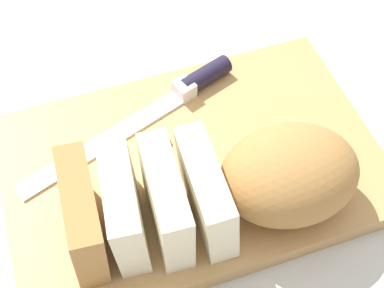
# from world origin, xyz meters

# --- Properties ---
(ground_plane) EXTENTS (3.00, 3.00, 0.00)m
(ground_plane) POSITION_xyz_m (0.00, 0.00, 0.00)
(ground_plane) COLOR beige
(cutting_board) EXTENTS (0.40, 0.27, 0.02)m
(cutting_board) POSITION_xyz_m (0.00, 0.00, 0.01)
(cutting_board) COLOR tan
(cutting_board) RESTS_ON ground_plane
(bread_loaf) EXTENTS (0.29, 0.14, 0.09)m
(bread_loaf) POSITION_xyz_m (-0.01, 0.07, 0.07)
(bread_loaf) COLOR #A8753D
(bread_loaf) RESTS_ON cutting_board
(bread_knife) EXTENTS (0.27, 0.10, 0.02)m
(bread_knife) POSITION_xyz_m (-0.02, -0.09, 0.03)
(bread_knife) COLOR silver
(bread_knife) RESTS_ON cutting_board
(crumb_near_knife) EXTENTS (0.01, 0.01, 0.01)m
(crumb_near_knife) POSITION_xyz_m (0.04, -0.00, 0.03)
(crumb_near_knife) COLOR #996633
(crumb_near_knife) RESTS_ON cutting_board
(crumb_near_loaf) EXTENTS (0.00, 0.00, 0.00)m
(crumb_near_loaf) POSITION_xyz_m (0.04, -0.01, 0.02)
(crumb_near_loaf) COLOR #996633
(crumb_near_loaf) RESTS_ON cutting_board
(crumb_stray_left) EXTENTS (0.01, 0.01, 0.01)m
(crumb_stray_left) POSITION_xyz_m (0.02, -0.03, 0.03)
(crumb_stray_left) COLOR #996633
(crumb_stray_left) RESTS_ON cutting_board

